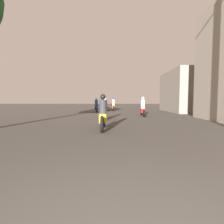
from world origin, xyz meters
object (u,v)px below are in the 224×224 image
Objects in this scene: motorcycle_red at (143,108)px; motorcycle_blue at (96,107)px; motorcycle_white at (105,111)px; motorcycle_orange at (113,105)px; building_right_far at (186,92)px; motorcycle_yellow at (103,116)px.

motorcycle_blue is at bearing 143.04° from motorcycle_red.
motorcycle_orange is at bearing 90.79° from motorcycle_white.
building_right_far reaches higher than motorcycle_blue.
motorcycle_red is at bearing -134.47° from building_right_far.
motorcycle_yellow is at bearing -105.51° from motorcycle_red.
motorcycle_red is at bearing 43.39° from motorcycle_white.
motorcycle_red is 0.94× the size of motorcycle_orange.
building_right_far reaches higher than motorcycle_orange.
motorcycle_white is at bearing -99.18° from motorcycle_orange.
motorcycle_red reaches higher than motorcycle_white.
building_right_far is (8.22, -1.56, 1.63)m from motorcycle_orange.
building_right_far is at bearing 53.05° from motorcycle_red.
motorcycle_orange reaches higher than motorcycle_blue.
motorcycle_white is 3.83m from motorcycle_red.
motorcycle_white is 0.94× the size of motorcycle_red.
motorcycle_red is 0.98× the size of motorcycle_blue.
motorcycle_blue is 0.28× the size of building_right_far.
motorcycle_white is 0.92× the size of motorcycle_blue.
motorcycle_yellow is 15.11m from building_right_far.
motorcycle_orange is at bearing 94.35° from motorcycle_yellow.
motorcycle_red is at bearing -78.06° from motorcycle_orange.
motorcycle_yellow is 7.07m from motorcycle_red.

